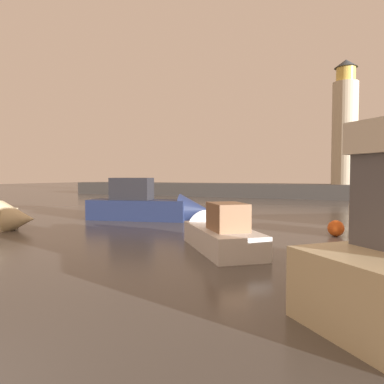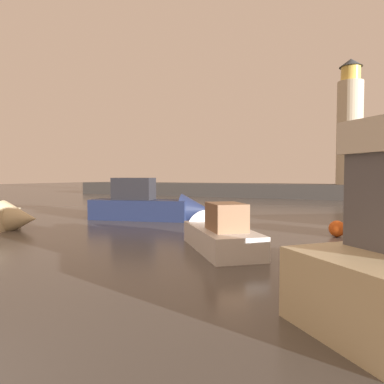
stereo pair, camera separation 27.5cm
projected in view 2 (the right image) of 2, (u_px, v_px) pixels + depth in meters
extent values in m
plane|color=#4C4742|center=(272.00, 217.00, 25.37)|extent=(220.00, 220.00, 0.00)
cube|color=#423F3D|center=(312.00, 191.00, 46.96)|extent=(72.51, 5.97, 1.85)
cylinder|color=beige|center=(350.00, 133.00, 44.76)|extent=(3.09, 3.09, 12.85)
cylinder|color=#F2CC59|center=(351.00, 74.00, 44.43)|extent=(2.32, 2.32, 1.80)
cone|color=#33383D|center=(351.00, 63.00, 44.37)|extent=(2.78, 2.78, 1.03)
cube|color=white|center=(221.00, 239.00, 14.16)|extent=(4.57, 5.06, 0.89)
cone|color=white|center=(202.00, 227.00, 17.02)|extent=(2.51, 2.49, 1.84)
cube|color=#8C6647|center=(226.00, 217.00, 13.44)|extent=(2.00, 2.08, 1.04)
cube|color=#1E284C|center=(140.00, 210.00, 24.10)|extent=(6.95, 3.57, 1.34)
cone|color=#1E284C|center=(196.00, 210.00, 23.29)|extent=(2.34, 2.44, 2.06)
cube|color=#232328|center=(134.00, 189.00, 24.13)|extent=(2.95, 2.09, 1.47)
cone|color=beige|center=(20.00, 219.00, 19.43)|extent=(2.47, 2.54, 1.99)
sphere|color=#EA5919|center=(337.00, 229.00, 17.28)|extent=(0.79, 0.79, 0.79)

